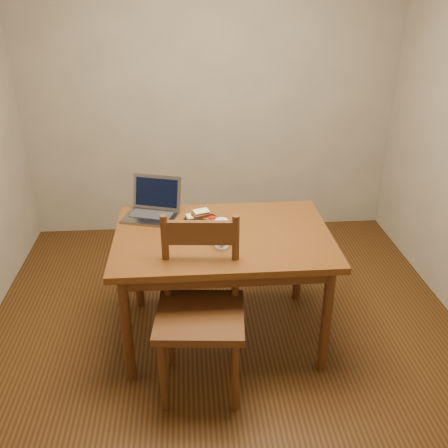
{
  "coord_description": "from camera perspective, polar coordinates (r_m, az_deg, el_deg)",
  "views": [
    {
      "loc": [
        -0.21,
        -2.66,
        2.12
      ],
      "look_at": [
        -0.01,
        0.01,
        0.8
      ],
      "focal_mm": 40.0,
      "sensor_mm": 36.0,
      "label": 1
    }
  ],
  "objects": [
    {
      "name": "sandwich_cheese",
      "position": [
        3.13,
        -3.31,
        0.8
      ],
      "size": [
        0.13,
        0.09,
        0.04
      ],
      "primitive_type": null,
      "rotation": [
        0.0,
        0.0,
        0.19
      ],
      "color": "#381E0C",
      "rests_on": "plate"
    },
    {
      "name": "front_wall",
      "position": [
        1.35,
        5.75,
        -11.35
      ],
      "size": [
        3.2,
        0.02,
        2.6
      ],
      "primitive_type": "cube",
      "color": "gray",
      "rests_on": "floor"
    },
    {
      "name": "table",
      "position": [
        3.04,
        -0.12,
        -2.58
      ],
      "size": [
        1.3,
        0.9,
        0.74
      ],
      "color": "#44260B",
      "rests_on": "floor"
    },
    {
      "name": "sandwich_top",
      "position": [
        3.11,
        -2.62,
        1.2
      ],
      "size": [
        0.13,
        0.11,
        0.03
      ],
      "primitive_type": null,
      "rotation": [
        0.0,
        0.0,
        0.44
      ],
      "color": "#381E0C",
      "rests_on": "plate"
    },
    {
      "name": "sandwich_tomato",
      "position": [
        3.11,
        -1.8,
        0.67
      ],
      "size": [
        0.13,
        0.11,
        0.03
      ],
      "primitive_type": null,
      "rotation": [
        0.0,
        0.0,
        -0.54
      ],
      "color": "#381E0C",
      "rests_on": "plate"
    },
    {
      "name": "floor",
      "position": [
        3.41,
        0.14,
        -12.38
      ],
      "size": [
        3.2,
        3.2,
        0.02
      ],
      "primitive_type": "cube",
      "color": "black",
      "rests_on": "ground"
    },
    {
      "name": "back_wall",
      "position": [
        4.35,
        -1.58,
        15.37
      ],
      "size": [
        3.2,
        0.02,
        2.6
      ],
      "primitive_type": "cube",
      "color": "gray",
      "rests_on": "floor"
    },
    {
      "name": "plate",
      "position": [
        3.13,
        -2.59,
        0.28
      ],
      "size": [
        0.23,
        0.23,
        0.02
      ],
      "primitive_type": "cylinder",
      "color": "black",
      "rests_on": "table"
    },
    {
      "name": "milk_glass",
      "position": [
        2.81,
        -0.28,
        -1.09
      ],
      "size": [
        0.09,
        0.09,
        0.17
      ],
      "primitive_type": null,
      "color": "white",
      "rests_on": "table"
    },
    {
      "name": "laptop",
      "position": [
        3.26,
        -8.1,
        2.13
      ],
      "size": [
        0.4,
        0.38,
        0.23
      ],
      "rotation": [
        0.0,
        0.0,
        -0.31
      ],
      "color": "slate",
      "rests_on": "table"
    },
    {
      "name": "chair",
      "position": [
        2.72,
        -2.77,
        -9.1
      ],
      "size": [
        0.51,
        0.49,
        0.51
      ],
      "rotation": [
        0.0,
        0.0,
        -0.09
      ],
      "color": "#41250D",
      "rests_on": "floor"
    }
  ]
}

